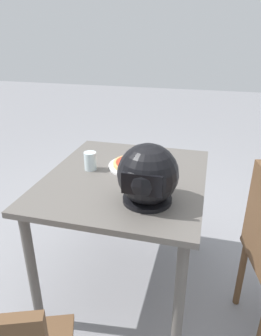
{
  "coord_description": "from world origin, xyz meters",
  "views": [
    {
      "loc": [
        -0.41,
        1.45,
        1.46
      ],
      "look_at": [
        -0.01,
        -0.07,
        0.75
      ],
      "focal_mm": 32.82,
      "sensor_mm": 36.0,
      "label": 1
    }
  ],
  "objects_px": {
    "motorcycle_helmet": "(148,175)",
    "drinking_glass": "(90,161)",
    "dining_table": "(126,191)",
    "pizza": "(136,163)"
  },
  "relations": [
    {
      "from": "dining_table",
      "to": "drinking_glass",
      "type": "xyz_separation_m",
      "value": [
        0.22,
        -0.03,
        0.15
      ]
    },
    {
      "from": "dining_table",
      "to": "motorcycle_helmet",
      "type": "bearing_deg",
      "value": 126.07
    },
    {
      "from": "dining_table",
      "to": "pizza",
      "type": "height_order",
      "value": "pizza"
    },
    {
      "from": "drinking_glass",
      "to": "motorcycle_helmet",
      "type": "bearing_deg",
      "value": 145.34
    },
    {
      "from": "drinking_glass",
      "to": "dining_table",
      "type": "bearing_deg",
      "value": 171.37
    },
    {
      "from": "pizza",
      "to": "motorcycle_helmet",
      "type": "bearing_deg",
      "value": 111.64
    },
    {
      "from": "dining_table",
      "to": "motorcycle_helmet",
      "type": "height_order",
      "value": "motorcycle_helmet"
    },
    {
      "from": "motorcycle_helmet",
      "to": "dining_table",
      "type": "bearing_deg",
      "value": -53.93
    },
    {
      "from": "motorcycle_helmet",
      "to": "drinking_glass",
      "type": "bearing_deg",
      "value": -34.66
    },
    {
      "from": "pizza",
      "to": "drinking_glass",
      "type": "relative_size",
      "value": 2.47
    }
  ]
}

